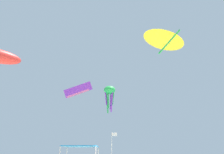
{
  "coord_description": "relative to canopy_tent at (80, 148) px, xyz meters",
  "views": [
    {
      "loc": [
        0.46,
        -19.43,
        1.67
      ],
      "look_at": [
        0.02,
        6.14,
        9.75
      ],
      "focal_mm": 40.39,
      "sensor_mm": 36.0,
      "label": 1
    }
  ],
  "objects": [
    {
      "name": "kite_delta_yellow",
      "position": [
        8.6,
        6.09,
        12.77
      ],
      "size": [
        5.07,
        5.04,
        4.19
      ],
      "rotation": [
        0.0,
        0.0,
        1.62
      ],
      "color": "yellow"
    },
    {
      "name": "kite_parafoil_purple",
      "position": [
        -4.52,
        26.36,
        11.66
      ],
      "size": [
        5.63,
        0.79,
        3.42
      ],
      "rotation": [
        0.0,
        0.0,
        3.17
      ],
      "color": "purple"
    },
    {
      "name": "banner_flag",
      "position": [
        2.46,
        5.87,
        0.07
      ],
      "size": [
        0.61,
        0.06,
        4.04
      ],
      "color": "silver",
      "rests_on": "ground"
    },
    {
      "name": "kite_octopus_green",
      "position": [
        1.65,
        24.81,
        10.95
      ],
      "size": [
        2.52,
        2.52,
        5.04
      ],
      "rotation": [
        0.0,
        0.0,
        0.2
      ],
      "color": "green"
    },
    {
      "name": "canopy_tent",
      "position": [
        0.0,
        0.0,
        0.0
      ],
      "size": [
        2.76,
        2.79,
        2.48
      ],
      "color": "#B2B2B7",
      "rests_on": "ground"
    }
  ]
}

